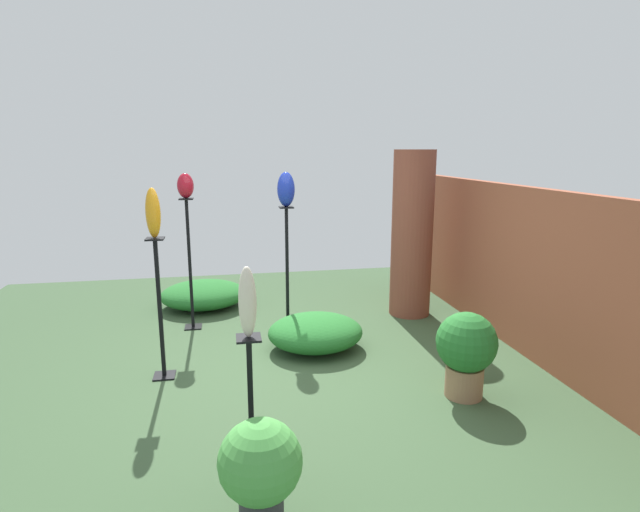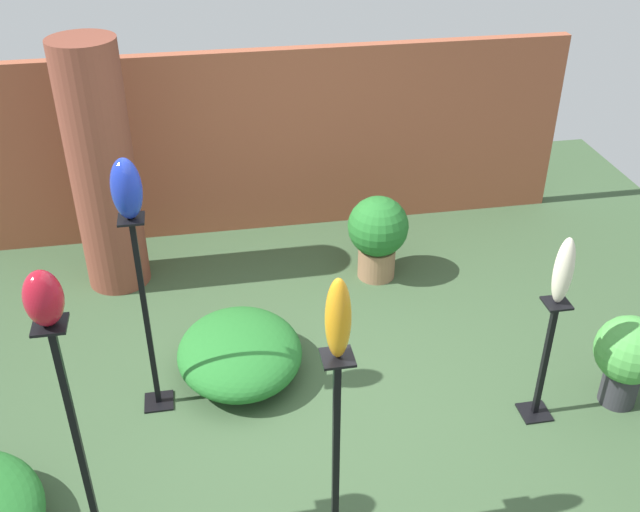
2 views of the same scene
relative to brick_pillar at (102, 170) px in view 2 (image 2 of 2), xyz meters
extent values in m
plane|color=#385133|center=(1.46, -1.81, -1.06)|extent=(8.00, 8.00, 0.00)
cube|color=#9E5138|center=(1.46, 0.75, -0.19)|extent=(5.60, 0.12, 1.75)
cylinder|color=brown|center=(0.00, 0.00, 0.00)|extent=(0.52, 0.52, 2.12)
cube|color=black|center=(0.34, -1.65, -1.05)|extent=(0.20, 0.20, 0.01)
cube|color=black|center=(0.34, -1.65, -0.32)|extent=(0.04, 0.04, 1.49)
cube|color=black|center=(0.34, -1.65, 0.42)|extent=(0.16, 0.16, 0.02)
cube|color=black|center=(0.02, -2.77, -0.27)|extent=(0.04, 0.04, 1.57)
cube|color=black|center=(0.02, -2.77, 0.50)|extent=(0.16, 0.16, 0.02)
cube|color=black|center=(1.35, -2.96, -0.39)|extent=(0.04, 0.04, 1.34)
cube|color=black|center=(1.35, -2.96, 0.28)|extent=(0.16, 0.16, 0.02)
cube|color=black|center=(2.90, -2.21, -1.05)|extent=(0.20, 0.20, 0.01)
cube|color=black|center=(2.90, -2.21, -0.59)|extent=(0.04, 0.04, 0.94)
cube|color=black|center=(2.90, -2.21, -0.13)|extent=(0.16, 0.16, 0.01)
ellipsoid|color=#192D9E|center=(0.34, -1.65, 0.62)|extent=(0.18, 0.20, 0.39)
ellipsoid|color=maroon|center=(0.02, -2.77, 0.65)|extent=(0.18, 0.19, 0.29)
ellipsoid|color=orange|center=(1.35, -2.96, 0.51)|extent=(0.13, 0.13, 0.45)
ellipsoid|color=beige|center=(2.90, -2.21, 0.12)|extent=(0.12, 0.11, 0.47)
cylinder|color=#2D2D33|center=(3.52, -2.19, -0.93)|extent=(0.25, 0.25, 0.26)
sphere|color=#479942|center=(3.52, -2.19, -0.60)|extent=(0.47, 0.47, 0.47)
cylinder|color=#936B4C|center=(2.23, -0.34, -0.92)|extent=(0.33, 0.33, 0.28)
sphere|color=#236B28|center=(2.23, -0.34, -0.56)|extent=(0.52, 0.52, 0.52)
ellipsoid|color=#236B28|center=(0.94, -1.43, -0.88)|extent=(0.91, 1.03, 0.37)
camera|label=1|loc=(5.96, -2.32, 1.07)|focal=28.00mm
camera|label=2|loc=(0.77, -5.71, 2.60)|focal=42.00mm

